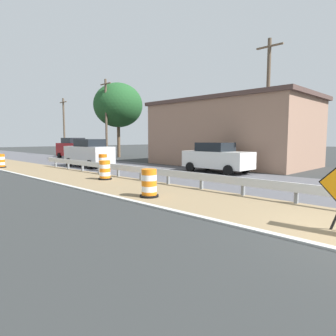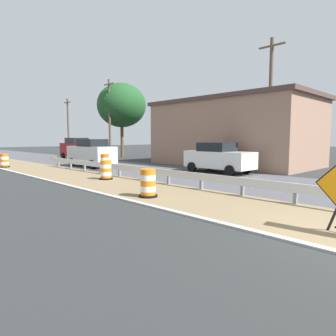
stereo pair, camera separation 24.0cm
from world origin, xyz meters
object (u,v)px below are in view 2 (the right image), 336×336
traffic_barrel_mid (105,163)px  traffic_barrel_far (4,161)px  utility_pole_near (270,103)px  traffic_barrel_close (106,171)px  utility_pole_mid (110,118)px  car_mid_far_lane (219,158)px  traffic_barrel_nearest (148,184)px  car_lead_far_lane (91,153)px  car_trailing_near_lane (78,148)px  utility_pole_far (68,126)px

traffic_barrel_mid → traffic_barrel_far: size_ratio=1.11×
traffic_barrel_far → utility_pole_near: size_ratio=0.12×
traffic_barrel_mid → utility_pole_near: (7.63, -7.92, 3.96)m
traffic_barrel_close → utility_pole_mid: size_ratio=0.12×
traffic_barrel_mid → traffic_barrel_far: bearing=119.2°
traffic_barrel_far → car_mid_far_lane: car_mid_far_lane is taller
traffic_barrel_far → traffic_barrel_close: bearing=-80.5°
traffic_barrel_close → traffic_barrel_nearest: bearing=-106.0°
car_lead_far_lane → utility_pole_near: size_ratio=0.54×
traffic_barrel_nearest → car_mid_far_lane: size_ratio=0.23×
car_mid_far_lane → utility_pole_near: 4.98m
utility_pole_mid → traffic_barrel_far: bearing=-166.0°
utility_pole_near → traffic_barrel_nearest: bearing=-175.0°
traffic_barrel_close → car_trailing_near_lane: size_ratio=0.22×
car_mid_far_lane → car_lead_far_lane: bearing=-156.5°
utility_pole_near → utility_pole_mid: utility_pole_near is taller
traffic_barrel_nearest → utility_pole_near: (11.40, 1.00, 4.00)m
traffic_barrel_nearest → traffic_barrel_mid: traffic_barrel_mid is taller
utility_pole_far → traffic_barrel_close: bearing=-111.8°
utility_pole_near → traffic_barrel_close: bearing=156.9°
car_trailing_near_lane → utility_pole_near: utility_pole_near is taller
traffic_barrel_close → utility_pole_far: bearing=68.2°
traffic_barrel_close → traffic_barrel_mid: traffic_barrel_mid is taller
utility_pole_near → traffic_barrel_far: bearing=127.5°
utility_pole_mid → utility_pole_far: 10.23m
car_mid_far_lane → utility_pole_far: (2.77, 26.54, 2.91)m
traffic_barrel_mid → car_mid_far_lane: car_mid_far_lane is taller
car_lead_far_lane → utility_pole_near: 13.47m
traffic_barrel_close → utility_pole_near: utility_pole_near is taller
utility_pole_far → traffic_barrel_far: bearing=-131.5°
car_trailing_near_lane → utility_pole_mid: bearing=57.9°
traffic_barrel_close → car_mid_far_lane: 7.31m
traffic_barrel_mid → utility_pole_far: bearing=70.2°
car_lead_far_lane → car_mid_far_lane: size_ratio=1.02×
car_lead_far_lane → traffic_barrel_nearest: bearing=158.3°
traffic_barrel_mid → car_trailing_near_lane: bearing=70.5°
car_lead_far_lane → car_mid_far_lane: (3.78, -9.27, -0.10)m
car_lead_far_lane → car_trailing_near_lane: bearing=-22.1°
car_lead_far_lane → car_mid_far_lane: bearing=-158.7°
traffic_barrel_mid → utility_pole_mid: bearing=55.0°
traffic_barrel_nearest → traffic_barrel_far: 16.36m
car_trailing_near_lane → utility_pole_far: 9.35m
traffic_barrel_mid → car_lead_far_lane: bearing=75.5°
traffic_barrel_close → utility_pole_mid: bearing=55.8°
traffic_barrel_far → car_trailing_near_lane: (8.44, 4.66, 0.67)m
traffic_barrel_close → car_lead_far_lane: 7.60m
traffic_barrel_far → utility_pole_far: (11.54, 13.04, 3.42)m
car_lead_far_lane → utility_pole_far: (6.55, 17.27, 2.81)m
traffic_barrel_nearest → traffic_barrel_mid: bearing=67.0°
traffic_barrel_mid → car_trailing_near_lane: 12.86m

